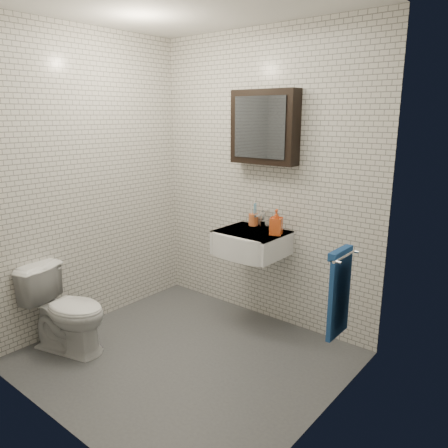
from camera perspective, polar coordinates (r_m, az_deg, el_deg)
name	(u,v)px	position (r m, az deg, el deg)	size (l,w,h in m)	color
ground	(185,357)	(3.49, -5.09, -16.98)	(2.20, 2.00, 0.01)	#474A4E
room_shell	(181,165)	(3.01, -5.70, 7.64)	(2.22, 2.02, 2.51)	silver
washbasin	(249,243)	(3.67, 3.26, -2.48)	(0.55, 0.50, 0.20)	white
faucet	(263,220)	(3.78, 5.06, 0.53)	(0.06, 0.20, 0.15)	silver
mirror_cabinet	(264,127)	(3.67, 5.29, 12.47)	(0.60, 0.15, 0.60)	black
towel_rail	(340,289)	(2.89, 14.86, -8.27)	(0.09, 0.30, 0.58)	silver
toothbrush_cup	(253,219)	(3.85, 3.86, 0.65)	(0.11, 0.11, 0.23)	#CD6433
soap_bottle	(276,222)	(3.56, 6.84, 0.25)	(0.09, 0.10, 0.21)	orange
toilet	(67,310)	(3.65, -19.86, -10.46)	(0.38, 0.66, 0.67)	white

